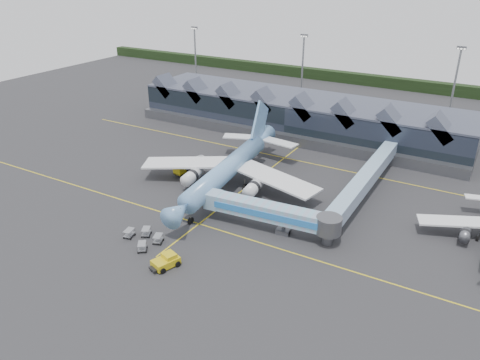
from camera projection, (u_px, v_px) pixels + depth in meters
The scene contains 10 objects.
ground at pixel (223, 206), 90.31m from camera, with size 260.00×260.00×0.00m, color #2D2D30.
taxi_stripes at pixel (248, 186), 98.14m from camera, with size 120.00×60.00×0.01m.
tree_line_far at pixel (378, 81), 175.57m from camera, with size 260.00×4.00×4.00m, color black.
terminal at pixel (299, 114), 127.61m from camera, with size 90.00×22.25×12.52m.
light_masts at pixel (414, 87), 124.62m from camera, with size 132.40×42.56×22.45m.
main_airliner at pixel (230, 167), 96.36m from camera, with size 39.46×45.65×14.66m.
jet_bridge at pixel (278, 214), 80.08m from camera, with size 24.88×5.66×5.17m.
fuel_truck at pixel (191, 165), 104.21m from camera, with size 3.61×8.83×2.94m.
pushback_tug at pixel (166, 261), 72.02m from camera, with size 3.94×5.03×2.03m.
baggage_carts at pixel (144, 237), 78.48m from camera, with size 7.18×6.25×1.39m.
Camera 1 is at (42.93, -67.19, 42.84)m, focal length 35.00 mm.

